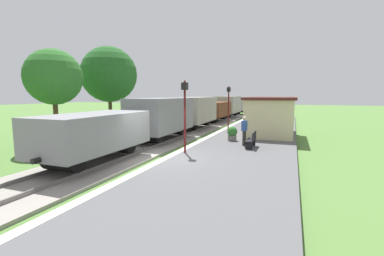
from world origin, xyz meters
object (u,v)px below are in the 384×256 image
(person_waiting, at_px, (244,130))
(lamp_post_far, at_px, (229,100))
(bench_down_platform, at_px, (268,123))
(lamp_post_near, at_px, (185,103))
(freight_train, at_px, (206,111))
(potted_planter, at_px, (232,133))
(tree_trackside_far, at_px, (109,75))
(tree_trackside_mid, at_px, (54,77))
(bench_near_hut, at_px, (252,139))
(station_hut, at_px, (271,116))

(person_waiting, xyz_separation_m, lamp_post_far, (-2.48, 6.62, 1.62))
(bench_down_platform, bearing_deg, lamp_post_near, -103.79)
(freight_train, relative_size, person_waiting, 22.92)
(potted_planter, distance_m, tree_trackside_far, 10.63)
(bench_down_platform, height_order, lamp_post_far, lamp_post_far)
(lamp_post_near, height_order, tree_trackside_mid, tree_trackside_mid)
(bench_near_hut, xyz_separation_m, bench_down_platform, (0.00, 9.69, 0.00))
(freight_train, bearing_deg, potted_planter, -62.36)
(person_waiting, distance_m, lamp_post_near, 4.30)
(potted_planter, relative_size, tree_trackside_mid, 0.16)
(freight_train, xyz_separation_m, bench_near_hut, (6.23, -10.86, -0.83))
(bench_near_hut, xyz_separation_m, tree_trackside_mid, (-11.22, -2.96, 3.51))
(tree_trackside_far, bearing_deg, person_waiting, -9.54)
(freight_train, height_order, bench_down_platform, freight_train)
(potted_planter, bearing_deg, lamp_post_near, -108.28)
(station_hut, bearing_deg, bench_down_platform, 97.98)
(bench_near_hut, bearing_deg, person_waiting, 134.74)
(station_hut, xyz_separation_m, potted_planter, (-2.10, -3.71, -0.93))
(lamp_post_near, height_order, lamp_post_far, same)
(tree_trackside_far, bearing_deg, lamp_post_near, -30.61)
(station_hut, xyz_separation_m, tree_trackside_far, (-11.93, -3.25, 3.10))
(person_waiting, distance_m, potted_planter, 1.75)
(person_waiting, relative_size, tree_trackside_mid, 0.29)
(potted_planter, height_order, tree_trackside_mid, tree_trackside_mid)
(freight_train, relative_size, tree_trackside_mid, 6.66)
(freight_train, height_order, station_hut, station_hut)
(bench_near_hut, relative_size, person_waiting, 0.88)
(freight_train, distance_m, bench_near_hut, 12.55)
(station_hut, height_order, bench_near_hut, station_hut)
(bench_near_hut, relative_size, tree_trackside_far, 0.22)
(station_hut, height_order, bench_down_platform, station_hut)
(bench_down_platform, xyz_separation_m, potted_planter, (-1.53, -7.80, 0.00))
(freight_train, xyz_separation_m, lamp_post_near, (3.21, -13.44, 1.25))
(bench_near_hut, distance_m, tree_trackside_mid, 12.12)
(potted_planter, height_order, lamp_post_far, lamp_post_far)
(person_waiting, height_order, potted_planter, person_waiting)
(person_waiting, height_order, tree_trackside_mid, tree_trackside_mid)
(freight_train, distance_m, bench_down_platform, 6.39)
(bench_near_hut, relative_size, potted_planter, 1.64)
(bench_down_platform, xyz_separation_m, lamp_post_far, (-3.01, -2.53, 2.08))
(station_hut, relative_size, bench_down_platform, 3.87)
(lamp_post_near, xyz_separation_m, tree_trackside_far, (-8.34, 4.94, 1.95))
(potted_planter, xyz_separation_m, lamp_post_near, (-1.48, -4.48, 2.08))
(lamp_post_near, xyz_separation_m, lamp_post_far, (0.00, 9.74, 0.00))
(bench_down_platform, bearing_deg, bench_near_hut, -90.00)
(freight_train, bearing_deg, lamp_post_far, -49.02)
(lamp_post_far, relative_size, tree_trackside_far, 0.54)
(bench_down_platform, distance_m, tree_trackside_mid, 17.27)
(person_waiting, height_order, lamp_post_near, lamp_post_near)
(station_hut, xyz_separation_m, person_waiting, (-1.10, -5.07, -0.47))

